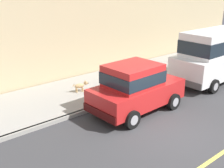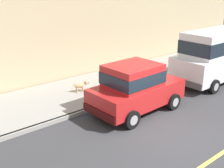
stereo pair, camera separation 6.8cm
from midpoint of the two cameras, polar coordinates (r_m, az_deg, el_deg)
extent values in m
plane|color=#38383A|center=(9.79, 12.50, -9.43)|extent=(80.00, 80.00, 0.00)
cube|color=gray|center=(11.73, 0.11, -3.52)|extent=(0.16, 64.00, 0.14)
cube|color=#99968E|center=(13.05, -5.01, -1.14)|extent=(3.60, 64.00, 0.14)
cube|color=#E0D64C|center=(9.07, 20.68, -12.81)|extent=(0.12, 57.60, 0.01)
cube|color=red|center=(10.88, 4.82, -1.89)|extent=(1.84, 3.75, 0.76)
cube|color=red|center=(10.45, 3.99, 1.75)|extent=(1.57, 1.95, 0.80)
cube|color=#19232D|center=(10.47, 3.99, 1.44)|extent=(1.61, 1.99, 0.44)
cube|color=#400A0A|center=(12.26, 10.57, -0.84)|extent=(1.69, 0.25, 0.28)
cube|color=#400A0A|center=(9.84, -2.47, -5.77)|extent=(1.69, 0.25, 0.28)
cylinder|color=black|center=(12.35, 5.52, -1.14)|extent=(0.24, 0.65, 0.64)
cylinder|color=#9E9EA3|center=(12.35, 5.52, -1.14)|extent=(0.25, 0.36, 0.35)
cylinder|color=black|center=(11.35, 11.92, -3.40)|extent=(0.24, 0.65, 0.64)
cylinder|color=#9E9EA3|center=(11.35, 11.92, -3.40)|extent=(0.25, 0.36, 0.35)
cylinder|color=black|center=(10.88, -2.72, -4.01)|extent=(0.24, 0.65, 0.64)
cylinder|color=#9E9EA3|center=(10.88, -2.72, -4.01)|extent=(0.25, 0.36, 0.35)
cylinder|color=black|center=(9.73, 3.79, -7.02)|extent=(0.24, 0.65, 0.64)
cylinder|color=#9E9EA3|center=(9.73, 3.79, -7.02)|extent=(0.25, 0.36, 0.35)
cube|color=#EAEACC|center=(12.48, 8.82, 1.34)|extent=(0.28, 0.09, 0.14)
cube|color=#EAEACC|center=(11.88, 12.79, 0.13)|extent=(0.28, 0.09, 0.14)
cube|color=white|center=(15.01, 19.50, 3.77)|extent=(1.91, 4.80, 1.10)
cube|color=white|center=(14.77, 19.98, 7.88)|extent=(1.68, 3.80, 1.10)
cube|color=#19232D|center=(14.78, 19.94, 7.57)|extent=(1.72, 3.84, 0.61)
cube|color=#505050|center=(13.22, 14.04, 0.40)|extent=(1.86, 0.20, 0.28)
cylinder|color=black|center=(16.85, 19.15, 3.52)|extent=(0.22, 0.64, 0.64)
cylinder|color=#9E9EA3|center=(16.85, 19.15, 3.52)|extent=(0.24, 0.35, 0.35)
cylinder|color=black|center=(14.45, 13.00, 1.54)|extent=(0.22, 0.64, 0.64)
cylinder|color=#9E9EA3|center=(14.45, 13.00, 1.54)|extent=(0.24, 0.35, 0.35)
cylinder|color=black|center=(13.48, 19.41, -0.41)|extent=(0.22, 0.64, 0.64)
cylinder|color=#9E9EA3|center=(13.48, 19.41, -0.41)|extent=(0.24, 0.35, 0.35)
ellipsoid|color=tan|center=(12.55, -6.66, -0.36)|extent=(0.32, 0.48, 0.20)
cylinder|color=tan|center=(12.70, -6.12, -0.99)|extent=(0.05, 0.05, 0.18)
cylinder|color=tan|center=(12.60, -5.95, -1.17)|extent=(0.05, 0.05, 0.18)
cylinder|color=tan|center=(12.63, -7.30, -1.17)|extent=(0.05, 0.05, 0.18)
cylinder|color=tan|center=(12.52, -7.14, -1.35)|extent=(0.05, 0.05, 0.18)
sphere|color=tan|center=(12.60, -5.42, 0.21)|extent=(0.17, 0.17, 0.17)
ellipsoid|color=brown|center=(12.63, -5.03, 0.18)|extent=(0.10, 0.13, 0.06)
cone|color=tan|center=(12.61, -5.55, 0.64)|extent=(0.06, 0.06, 0.07)
cone|color=tan|center=(12.52, -5.40, 0.50)|extent=(0.06, 0.06, 0.07)
cylinder|color=tan|center=(12.46, -7.81, -0.26)|extent=(0.07, 0.12, 0.13)
cube|color=tan|center=(16.80, 2.95, 11.12)|extent=(0.50, 20.00, 4.41)
camera|label=1|loc=(0.03, -90.17, -0.06)|focal=45.99mm
camera|label=2|loc=(0.03, 89.83, 0.06)|focal=45.99mm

